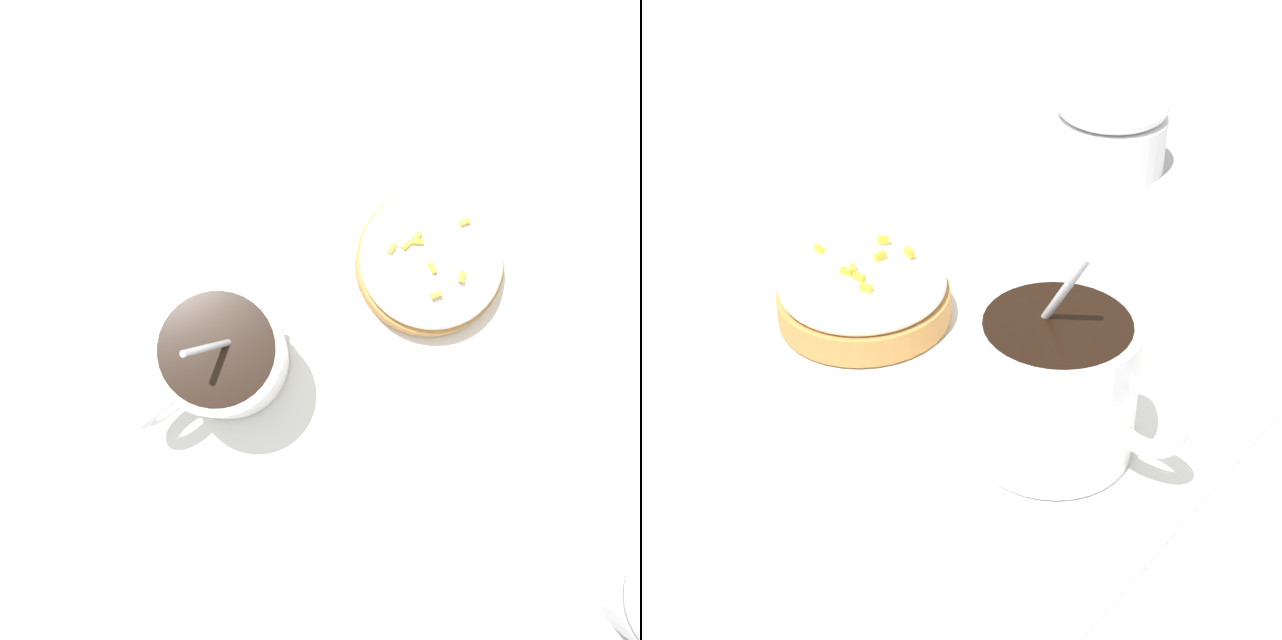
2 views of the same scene
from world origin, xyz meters
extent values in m
plane|color=#B2B2B7|center=(0.00, 0.00, 0.00)|extent=(3.00, 3.00, 0.00)
cube|color=white|center=(0.00, 0.00, 0.00)|extent=(0.33, 0.33, 0.00)
cylinder|color=white|center=(-0.08, 0.01, 0.04)|extent=(0.08, 0.08, 0.07)
cylinder|color=black|center=(-0.08, 0.01, 0.07)|extent=(0.07, 0.07, 0.01)
torus|color=white|center=(-0.12, 0.00, 0.04)|extent=(0.05, 0.01, 0.04)
ellipsoid|color=silver|center=(-0.10, 0.01, 0.01)|extent=(0.02, 0.02, 0.01)
cylinder|color=silver|center=(-0.06, 0.01, 0.07)|extent=(0.06, 0.00, 0.11)
cylinder|color=#C18442|center=(0.08, 0.00, 0.01)|extent=(0.10, 0.10, 0.02)
ellipsoid|color=white|center=(0.08, 0.00, 0.03)|extent=(0.10, 0.10, 0.03)
cube|color=yellow|center=(0.07, 0.02, 0.04)|extent=(0.01, 0.01, 0.00)
cube|color=yellow|center=(0.06, -0.02, 0.04)|extent=(0.01, 0.00, 0.00)
cube|color=yellow|center=(0.08, -0.02, 0.04)|extent=(0.01, 0.01, 0.00)
cube|color=yellow|center=(0.07, -0.01, 0.04)|extent=(0.00, 0.01, 0.00)
cube|color=yellow|center=(0.05, 0.02, 0.04)|extent=(0.01, 0.01, 0.00)
cube|color=yellow|center=(0.10, 0.01, 0.04)|extent=(0.01, 0.00, 0.00)
cube|color=yellow|center=(0.06, 0.01, 0.04)|extent=(0.01, 0.00, 0.00)
cube|color=yellow|center=(0.07, 0.01, 0.04)|extent=(0.01, 0.01, 0.00)
cylinder|color=white|center=(0.10, -0.26, 0.02)|extent=(0.08, 0.08, 0.04)
ellipsoid|color=white|center=(0.10, -0.26, 0.05)|extent=(0.08, 0.08, 0.03)
camera|label=1|loc=(-0.05, -0.06, 0.52)|focal=42.00mm
camera|label=2|loc=(-0.33, 0.33, 0.36)|focal=60.00mm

